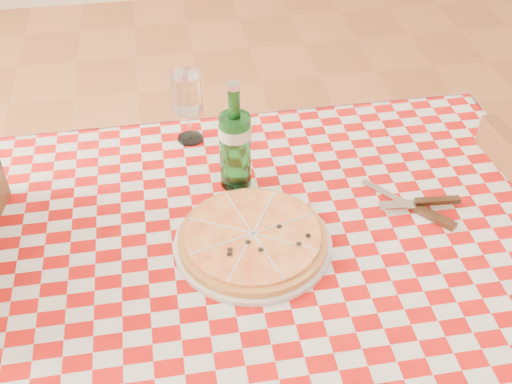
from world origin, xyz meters
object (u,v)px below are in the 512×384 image
pizza_plate (253,238)px  wine_glass (188,108)px  water_bottle (235,136)px  dining_table (269,263)px

pizza_plate → wine_glass: (-0.09, 0.40, 0.07)m
water_bottle → wine_glass: 0.21m
water_bottle → wine_glass: bearing=114.8°
water_bottle → wine_glass: size_ratio=1.43×
dining_table → water_bottle: size_ratio=4.54×
wine_glass → pizza_plate: bearing=-76.9°
pizza_plate → wine_glass: wine_glass is taller
dining_table → pizza_plate: 0.13m
pizza_plate → water_bottle: 0.24m
pizza_plate → wine_glass: bearing=103.1°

